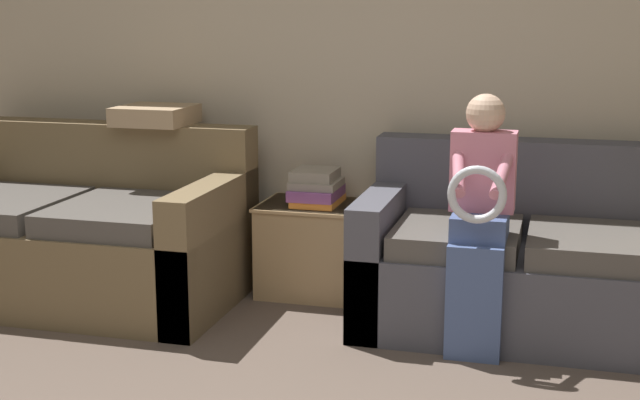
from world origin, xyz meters
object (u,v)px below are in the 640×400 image
object	(u,v)px
book_stack	(316,188)
throw_pillow	(155,115)
child_left_seated	(480,212)
couch_main	(590,268)
side_shelf	(316,247)
couch_side	(79,237)

from	to	relation	value
book_stack	throw_pillow	world-z (taller)	throw_pillow
child_left_seated	couch_main	bearing A→B (deg)	37.08
child_left_seated	side_shelf	distance (m)	1.14
couch_side	book_stack	bearing A→B (deg)	17.53
child_left_seated	book_stack	bearing A→B (deg)	146.85
child_left_seated	throw_pillow	xyz separation A→B (m)	(-1.80, 0.56, 0.31)
child_left_seated	book_stack	xyz separation A→B (m)	(-0.90, 0.59, -0.05)
couch_main	couch_side	bearing A→B (deg)	-176.57
child_left_seated	book_stack	size ratio (longest dim) A/B	3.54
couch_side	child_left_seated	xyz separation A→B (m)	(2.10, -0.21, 0.31)
side_shelf	book_stack	xyz separation A→B (m)	(0.00, 0.00, 0.32)
couch_main	couch_side	world-z (taller)	couch_side
couch_side	side_shelf	world-z (taller)	couch_side
book_stack	couch_main	bearing A→B (deg)	-9.06
couch_main	throw_pillow	world-z (taller)	throw_pillow
couch_side	child_left_seated	distance (m)	2.13
side_shelf	book_stack	world-z (taller)	book_stack
couch_side	couch_main	bearing A→B (deg)	3.43
couch_main	child_left_seated	bearing A→B (deg)	-142.92
couch_side	throw_pillow	bearing A→B (deg)	49.27
couch_main	book_stack	xyz separation A→B (m)	(-1.39, 0.22, 0.27)
side_shelf	throw_pillow	distance (m)	1.13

